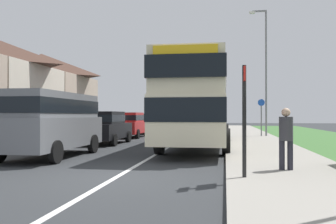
% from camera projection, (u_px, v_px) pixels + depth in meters
% --- Properties ---
extents(ground_plane, '(120.00, 120.00, 0.00)m').
position_uv_depth(ground_plane, '(115.00, 178.00, 8.64)').
color(ground_plane, '#2D3033').
extents(lane_marking_centre, '(0.14, 60.00, 0.01)m').
position_uv_depth(lane_marking_centre, '(168.00, 148.00, 16.55)').
color(lane_marking_centre, silver).
rests_on(lane_marking_centre, ground_plane).
extents(pavement_near_side, '(3.20, 68.00, 0.12)m').
position_uv_depth(pavement_near_side, '(268.00, 152.00, 13.92)').
color(pavement_near_side, gray).
rests_on(pavement_near_side, ground_plane).
extents(double_decker_bus, '(2.80, 11.50, 3.70)m').
position_uv_depth(double_decker_bus, '(198.00, 101.00, 16.76)').
color(double_decker_bus, beige).
rests_on(double_decker_bus, ground_plane).
extents(parked_van_grey, '(2.11, 5.19, 2.27)m').
position_uv_depth(parked_van_grey, '(51.00, 119.00, 12.91)').
color(parked_van_grey, slate).
rests_on(parked_van_grey, ground_plane).
extents(parked_car_black, '(1.91, 4.18, 1.67)m').
position_uv_depth(parked_car_black, '(105.00, 126.00, 18.71)').
color(parked_car_black, black).
rests_on(parked_car_black, ground_plane).
extents(parked_car_red, '(1.98, 4.03, 1.65)m').
position_uv_depth(parked_car_red, '(128.00, 124.00, 24.07)').
color(parked_car_red, '#B21E1E').
rests_on(parked_car_red, ground_plane).
extents(parked_car_dark_green, '(1.91, 4.59, 1.58)m').
position_uv_depth(parked_car_dark_green, '(146.00, 123.00, 29.37)').
color(parked_car_dark_green, '#19472D').
rests_on(parked_car_dark_green, ground_plane).
extents(pedestrian_at_stop, '(0.34, 0.34, 1.67)m').
position_uv_depth(pedestrian_at_stop, '(286.00, 136.00, 9.14)').
color(pedestrian_at_stop, '#23232D').
rests_on(pedestrian_at_stop, ground_plane).
extents(bus_stop_sign, '(0.09, 0.52, 2.60)m').
position_uv_depth(bus_stop_sign, '(244.00, 113.00, 8.08)').
color(bus_stop_sign, black).
rests_on(bus_stop_sign, ground_plane).
extents(cycle_route_sign, '(0.44, 0.08, 2.52)m').
position_uv_depth(cycle_route_sign, '(261.00, 116.00, 23.74)').
color(cycle_route_sign, slate).
rests_on(cycle_route_sign, ground_plane).
extents(street_lamp_mid, '(1.14, 0.20, 8.41)m').
position_uv_depth(street_lamp_mid, '(265.00, 65.00, 24.04)').
color(street_lamp_mid, slate).
rests_on(street_lamp_mid, ground_plane).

